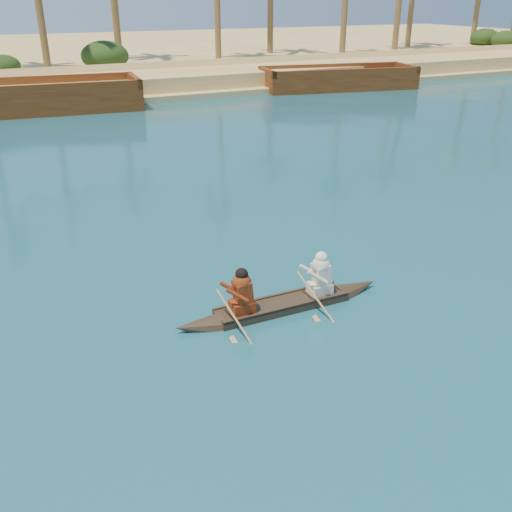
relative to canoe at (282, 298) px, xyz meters
name	(u,v)px	position (x,y,z in m)	size (l,w,h in m)	color
ground	(60,276)	(-4.02, 3.68, -0.25)	(160.00, 160.00, 0.00)	navy
canoe	(282,298)	(0.00, 0.00, 0.00)	(4.80, 0.70, 1.32)	#35271C
barge_mid	(30,99)	(-2.12, 26.05, 0.46)	(12.57, 5.33, 2.04)	brown
barge_right	(338,80)	(18.46, 25.68, 0.37)	(11.26, 5.55, 1.80)	brown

